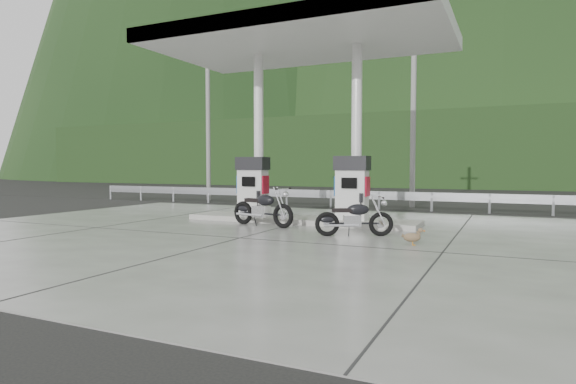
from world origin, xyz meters
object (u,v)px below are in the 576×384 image
at_px(gas_pump_right, 352,188).
at_px(gas_pump_left, 253,186).
at_px(motorcycle_left, 262,209).
at_px(motorcycle_right, 354,219).
at_px(duck, 412,238).

bearing_deg(gas_pump_right, gas_pump_left, 180.00).
xyz_separation_m(motorcycle_left, motorcycle_right, (2.89, -0.80, -0.06)).
height_order(motorcycle_left, motorcycle_right, motorcycle_left).
bearing_deg(duck, motorcycle_right, 138.01).
xyz_separation_m(gas_pump_right, duck, (2.20, -2.83, -0.89)).
relative_size(gas_pump_right, motorcycle_right, 1.03).
bearing_deg(gas_pump_right, motorcycle_left, -150.16).
xyz_separation_m(gas_pump_left, gas_pump_right, (3.20, 0.00, 0.00)).
distance_m(motorcycle_right, duck, 1.71).
bearing_deg(motorcycle_right, gas_pump_left, 127.63).
height_order(motorcycle_right, duck, motorcycle_right).
height_order(gas_pump_right, duck, gas_pump_right).
relative_size(motorcycle_right, duck, 4.00).
height_order(gas_pump_left, duck, gas_pump_left).
bearing_deg(motorcycle_left, duck, -6.58).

